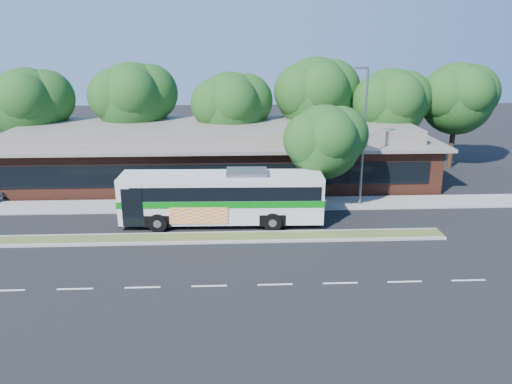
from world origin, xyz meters
TOP-DOWN VIEW (x-y plane):
  - ground at (0.00, 0.00)m, footprint 120.00×120.00m
  - median_strip at (0.00, 0.60)m, footprint 26.00×1.10m
  - sidewalk at (0.00, 6.40)m, footprint 44.00×2.60m
  - plaza_building at (0.00, 12.99)m, footprint 33.20×11.20m
  - lamp_post at (9.56, 6.00)m, footprint 0.93×0.18m
  - tree_bg_a at (-14.58, 15.14)m, footprint 6.47×5.80m
  - tree_bg_b at (-6.57, 16.14)m, footprint 6.69×6.00m
  - tree_bg_c at (1.40, 15.13)m, footprint 6.24×5.60m
  - tree_bg_d at (8.45, 16.15)m, footprint 6.91×6.20m
  - tree_bg_e at (14.42, 15.14)m, footprint 6.47×5.80m
  - tree_bg_f at (20.43, 16.14)m, footprint 6.69×6.00m
  - transit_bus at (0.51, 2.96)m, footprint 12.06×3.05m
  - sidewalk_tree at (7.23, 5.41)m, footprint 5.24×4.70m

SIDE VIEW (x-z plane):
  - ground at x=0.00m, z-range 0.00..0.00m
  - sidewalk at x=0.00m, z-range 0.00..0.12m
  - median_strip at x=0.00m, z-range 0.00..0.15m
  - transit_bus at x=0.51m, z-range 0.19..3.55m
  - plaza_building at x=0.00m, z-range -0.10..4.35m
  - sidewalk_tree at x=7.23m, z-range 1.19..8.03m
  - lamp_post at x=9.56m, z-range 0.37..9.44m
  - tree_bg_c at x=1.40m, z-range 1.46..9.72m
  - tree_bg_e at x=14.42m, z-range 1.49..10.00m
  - tree_bg_a at x=-14.58m, z-range 1.55..10.18m
  - tree_bg_f at x=20.43m, z-range 1.60..10.52m
  - tree_bg_b at x=-6.57m, z-range 1.64..10.64m
  - tree_bg_d at x=8.45m, z-range 1.73..11.10m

